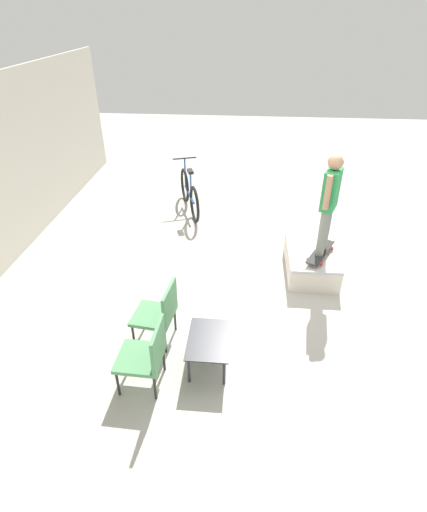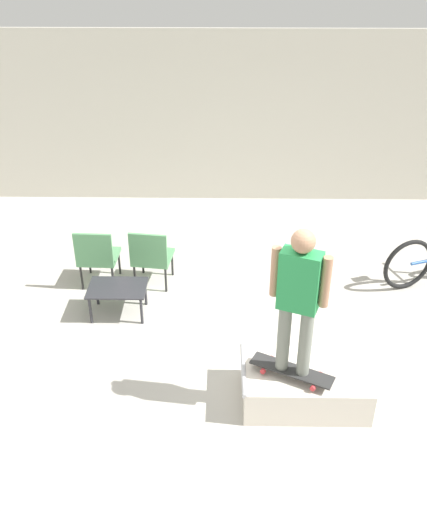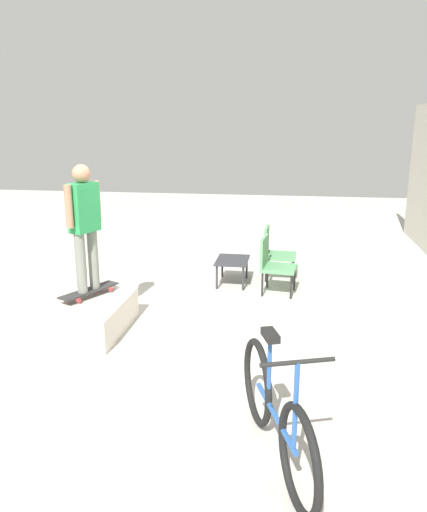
% 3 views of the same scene
% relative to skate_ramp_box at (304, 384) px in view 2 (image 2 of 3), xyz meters
% --- Properties ---
extents(ground_plane, '(24.00, 24.00, 0.00)m').
position_rel_skate_ramp_box_xyz_m(ground_plane, '(-0.88, 0.73, -0.20)').
color(ground_plane, '#B7B2A8').
extents(house_wall_back, '(12.00, 0.06, 3.00)m').
position_rel_skate_ramp_box_xyz_m(house_wall_back, '(-0.88, 5.25, 1.30)').
color(house_wall_back, beige).
rests_on(house_wall_back, ground_plane).
extents(skate_ramp_box, '(1.33, 0.80, 0.43)m').
position_rel_skate_ramp_box_xyz_m(skate_ramp_box, '(0.00, 0.00, 0.00)').
color(skate_ramp_box, silver).
rests_on(skate_ramp_box, ground_plane).
extents(skateboard_on_ramp, '(0.87, 0.57, 0.07)m').
position_rel_skate_ramp_box_xyz_m(skateboard_on_ramp, '(-0.16, -0.10, 0.28)').
color(skateboard_on_ramp, '#2D2D2D').
rests_on(skateboard_on_ramp, skate_ramp_box).
extents(person_skater, '(0.54, 0.33, 1.61)m').
position_rel_skate_ramp_box_xyz_m(person_skater, '(-0.16, -0.10, 1.23)').
color(person_skater, gray).
rests_on(person_skater, skateboard_on_ramp).
extents(coffee_table, '(0.75, 0.52, 0.41)m').
position_rel_skate_ramp_box_xyz_m(coffee_table, '(-2.23, 1.53, 0.15)').
color(coffee_table, '#2D2D33').
rests_on(coffee_table, ground_plane).
extents(patio_chair_left, '(0.54, 0.54, 0.90)m').
position_rel_skate_ramp_box_xyz_m(patio_chair_left, '(-2.61, 2.21, 0.29)').
color(patio_chair_left, black).
rests_on(patio_chair_left, ground_plane).
extents(patio_chair_right, '(0.58, 0.58, 0.90)m').
position_rel_skate_ramp_box_xyz_m(patio_chair_right, '(-1.86, 2.22, 0.29)').
color(patio_chair_right, black).
rests_on(patio_chair_right, ground_plane).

